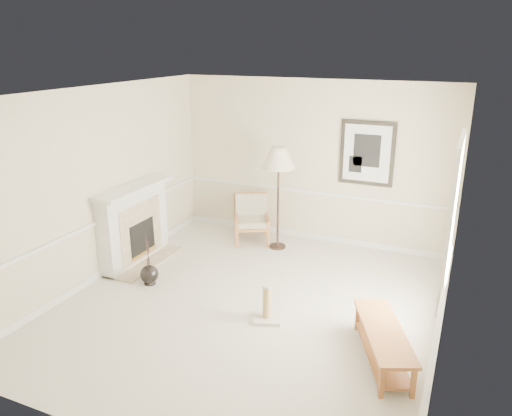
{
  "coord_description": "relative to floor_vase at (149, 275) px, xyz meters",
  "views": [
    {
      "loc": [
        2.57,
        -5.6,
        3.49
      ],
      "look_at": [
        -0.21,
        0.7,
        1.19
      ],
      "focal_mm": 35.0,
      "sensor_mm": 36.0,
      "label": 1
    }
  ],
  "objects": [
    {
      "name": "bench",
      "position": [
        3.56,
        -0.51,
        0.12
      ],
      "size": [
        0.95,
        1.46,
        0.4
      ],
      "rotation": [
        0.0,
        0.0,
        0.41
      ],
      "color": "#986131",
      "rests_on": "ground"
    },
    {
      "name": "fireplace",
      "position": [
        -0.7,
        0.62,
        0.49
      ],
      "size": [
        0.64,
        1.64,
        1.31
      ],
      "color": "white",
      "rests_on": "ground"
    },
    {
      "name": "floor_vase",
      "position": [
        0.0,
        0.0,
        0.0
      ],
      "size": [
        0.28,
        0.28,
        0.81
      ],
      "rotation": [
        0.0,
        0.0,
        -0.14
      ],
      "color": "black",
      "rests_on": "ground"
    },
    {
      "name": "scratching_post",
      "position": [
        2.01,
        -0.22,
        0.01
      ],
      "size": [
        0.45,
        0.45,
        0.5
      ],
      "rotation": [
        0.0,
        0.0,
        0.35
      ],
      "color": "beige",
      "rests_on": "ground"
    },
    {
      "name": "ground",
      "position": [
        1.65,
        0.02,
        -0.15
      ],
      "size": [
        5.5,
        5.5,
        0.0
      ],
      "primitive_type": "plane",
      "color": "silver",
      "rests_on": "ground"
    },
    {
      "name": "room",
      "position": [
        1.79,
        0.1,
        1.72
      ],
      "size": [
        5.04,
        5.54,
        2.92
      ],
      "color": "beige",
      "rests_on": "ground"
    },
    {
      "name": "floor_lamp",
      "position": [
        1.25,
        2.1,
        1.43
      ],
      "size": [
        0.64,
        0.64,
        1.81
      ],
      "rotation": [
        0.0,
        0.0,
        -0.13
      ],
      "color": "black",
      "rests_on": "ground"
    },
    {
      "name": "armchair",
      "position": [
        0.67,
        2.27,
        0.3
      ],
      "size": [
        0.87,
        0.89,
        0.84
      ],
      "rotation": [
        0.0,
        0.0,
        0.47
      ],
      "color": "#986131",
      "rests_on": "ground"
    }
  ]
}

